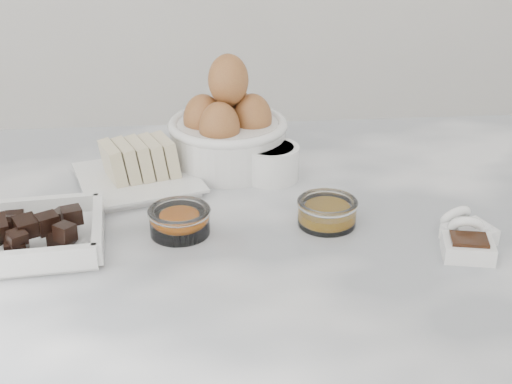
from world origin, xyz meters
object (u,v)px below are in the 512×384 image
honey_bowl (327,212)px  salt_spoon (466,229)px  sugar_ramekin (271,161)px  chocolate_dish (21,232)px  butter_plate (135,169)px  zest_bowl (180,220)px  vanilla_spoon (467,242)px  egg_bowl (228,131)px

honey_bowl → salt_spoon: (0.17, -0.06, -0.00)m
sugar_ramekin → chocolate_dish: bearing=-150.8°
chocolate_dish → salt_spoon: chocolate_dish is taller
butter_plate → zest_bowl: bearing=-66.4°
honey_bowl → zest_bowl: 0.19m
butter_plate → vanilla_spoon: butter_plate is taller
vanilla_spoon → egg_bowl: bearing=133.2°
chocolate_dish → zest_bowl: 0.19m
egg_bowl → vanilla_spoon: 0.40m
honey_bowl → salt_spoon: 0.17m
sugar_ramekin → salt_spoon: bearing=-42.5°
salt_spoon → chocolate_dish: bearing=177.5°
butter_plate → chocolate_dish: bearing=-126.0°
butter_plate → egg_bowl: 0.15m
honey_bowl → zest_bowl: bearing=-177.5°
chocolate_dish → salt_spoon: bearing=-2.5°
sugar_ramekin → zest_bowl: (-0.13, -0.16, -0.01)m
zest_bowl → salt_spoon: bearing=-7.5°
zest_bowl → butter_plate: bearing=113.6°
vanilla_spoon → salt_spoon: size_ratio=1.00×
sugar_ramekin → zest_bowl: bearing=-129.9°
sugar_ramekin → salt_spoon: 0.30m
chocolate_dish → salt_spoon: (0.55, -0.02, -0.01)m
honey_bowl → sugar_ramekin: bearing=111.2°
butter_plate → salt_spoon: (0.42, -0.20, -0.01)m
zest_bowl → salt_spoon: size_ratio=1.00×
salt_spoon → zest_bowl: bearing=172.5°
butter_plate → egg_bowl: size_ratio=1.13×
butter_plate → salt_spoon: butter_plate is taller
chocolate_dish → vanilla_spoon: chocolate_dish is taller
honey_bowl → zest_bowl: size_ratio=0.99×
zest_bowl → salt_spoon: salt_spoon is taller
sugar_ramekin → egg_bowl: 0.09m
sugar_ramekin → honey_bowl: size_ratio=1.05×
honey_bowl → salt_spoon: bearing=-18.4°
sugar_ramekin → zest_bowl: 0.21m
sugar_ramekin → vanilla_spoon: size_ratio=1.04×
chocolate_dish → egg_bowl: bearing=41.7°
egg_bowl → sugar_ramekin: bearing=-41.7°
chocolate_dish → honey_bowl: bearing=4.7°
vanilla_spoon → sugar_ramekin: bearing=131.9°
butter_plate → zest_bowl: 0.16m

